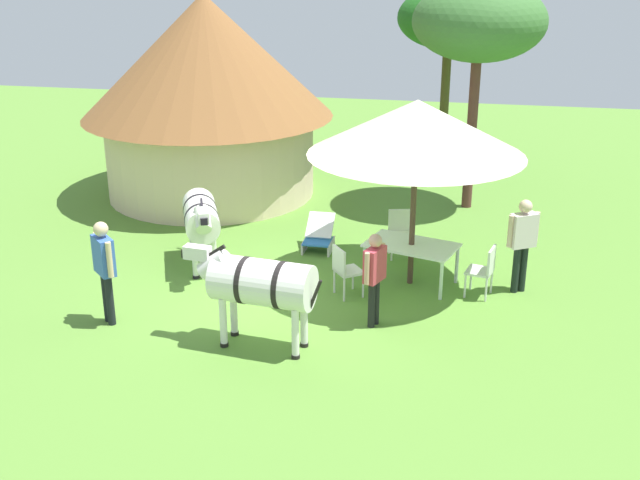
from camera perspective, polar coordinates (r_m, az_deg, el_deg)
name	(u,v)px	position (r m, az deg, el deg)	size (l,w,h in m)	color
ground_plane	(269,300)	(13.37, -3.71, -4.40)	(36.00, 36.00, 0.00)	#568632
thatched_hut	(207,89)	(18.57, -8.18, 10.83)	(5.81, 5.81, 4.62)	beige
shade_umbrella	(417,128)	(13.20, 7.05, 8.11)	(3.67, 3.67, 3.28)	#483327
patio_dining_table	(411,248)	(13.84, 6.66, -0.59)	(1.75, 1.33, 0.74)	white
patio_chair_east_end	(400,230)	(15.10, 5.85, 0.74)	(0.53, 0.51, 0.90)	silver
patio_chair_near_hut	(344,268)	(13.30, 1.78, -2.04)	(0.60, 0.60, 0.90)	silver
patio_chair_near_lawn	(485,268)	(13.58, 11.87, -2.01)	(0.51, 0.53, 0.90)	silver
guest_beside_umbrella	(523,237)	(13.73, 14.51, 0.20)	(0.52, 0.41, 1.67)	black
guest_behind_table	(375,271)	(12.17, 3.99, -2.29)	(0.34, 0.52, 1.54)	black
standing_watcher	(104,263)	(12.64, -15.40, -1.63)	(0.48, 0.47, 1.71)	black
striped_lounge_chair	(319,237)	(15.38, -0.10, 0.19)	(0.56, 0.80, 0.65)	#2E6DBE
zebra_nearest_camera	(259,283)	(11.51, -4.44, -3.14)	(2.19, 0.87, 1.57)	silver
zebra_by_umbrella	(201,217)	(14.49, -8.64, 1.63)	(1.13, 2.02, 1.52)	silver
acacia_tree_left_background	(479,23)	(17.45, 11.49, 15.22)	(2.83, 2.83, 4.96)	#56302A
acacia_tree_far_lawn	(449,19)	(20.54, 9.37, 15.55)	(2.59, 2.59, 4.67)	#423E1C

